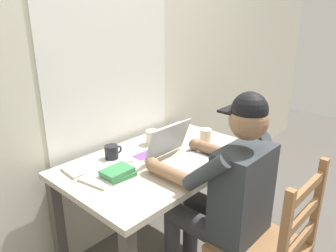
% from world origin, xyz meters
% --- Properties ---
extents(back_wall, '(6.00, 0.08, 2.60)m').
position_xyz_m(back_wall, '(-0.00, 0.45, 1.30)').
color(back_wall, beige).
rests_on(back_wall, ground).
extents(desk, '(1.21, 0.75, 0.74)m').
position_xyz_m(desk, '(0.00, 0.00, 0.63)').
color(desk, '#BCB29E').
rests_on(desk, ground).
extents(seated_person, '(0.50, 0.60, 1.25)m').
position_xyz_m(seated_person, '(0.02, -0.45, 0.69)').
color(seated_person, '#33383D').
rests_on(seated_person, ground).
extents(wooden_chair, '(0.42, 0.42, 0.94)m').
position_xyz_m(wooden_chair, '(0.02, -0.73, 0.46)').
color(wooden_chair, olive).
rests_on(wooden_chair, ground).
extents(laptop, '(0.33, 0.31, 0.22)m').
position_xyz_m(laptop, '(0.03, -0.12, 0.79)').
color(laptop, '#ADAFB2').
rests_on(laptop, desk).
extents(computer_mouse, '(0.06, 0.10, 0.03)m').
position_xyz_m(computer_mouse, '(0.26, -0.16, 0.76)').
color(computer_mouse, black).
rests_on(computer_mouse, desk).
extents(coffee_mug_white, '(0.12, 0.09, 0.09)m').
position_xyz_m(coffee_mug_white, '(0.13, 0.20, 0.79)').
color(coffee_mug_white, beige).
rests_on(coffee_mug_white, desk).
extents(coffee_mug_dark, '(0.12, 0.08, 0.09)m').
position_xyz_m(coffee_mug_dark, '(-0.22, 0.20, 0.79)').
color(coffee_mug_dark, black).
rests_on(coffee_mug_dark, desk).
extents(coffee_mug_spare, '(0.12, 0.08, 0.10)m').
position_xyz_m(coffee_mug_spare, '(0.37, -0.06, 0.79)').
color(coffee_mug_spare, beige).
rests_on(coffee_mug_spare, desk).
extents(book_stack_main, '(0.18, 0.14, 0.05)m').
position_xyz_m(book_stack_main, '(-0.33, 0.01, 0.76)').
color(book_stack_main, '#38844C').
rests_on(book_stack_main, desk).
extents(paper_pile_near_laptop, '(0.28, 0.23, 0.01)m').
position_xyz_m(paper_pile_near_laptop, '(-0.36, 0.06, 0.75)').
color(paper_pile_near_laptop, silver).
rests_on(paper_pile_near_laptop, desk).
extents(paper_pile_back_corner, '(0.27, 0.23, 0.01)m').
position_xyz_m(paper_pile_back_corner, '(-0.23, 0.20, 0.75)').
color(paper_pile_back_corner, silver).
rests_on(paper_pile_back_corner, desk).
extents(paper_pile_side, '(0.22, 0.17, 0.02)m').
position_xyz_m(paper_pile_side, '(-0.40, 0.23, 0.75)').
color(paper_pile_side, silver).
rests_on(paper_pile_side, desk).
extents(landscape_photo_print, '(0.13, 0.09, 0.00)m').
position_xyz_m(landscape_photo_print, '(-0.04, 0.10, 0.74)').
color(landscape_photo_print, '#7A4293').
rests_on(landscape_photo_print, desk).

